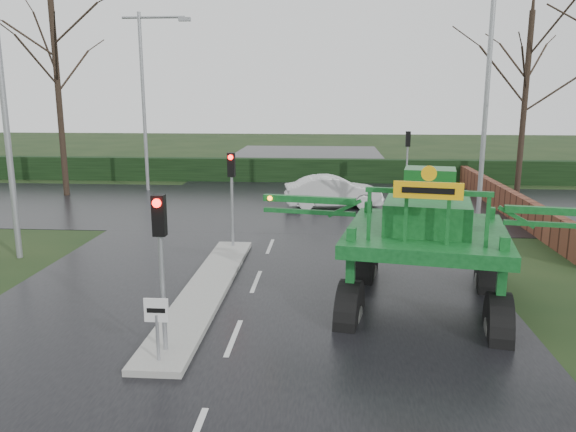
# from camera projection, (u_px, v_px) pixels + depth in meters

# --- Properties ---
(ground) EXTENTS (140.00, 140.00, 0.00)m
(ground) POSITION_uv_depth(u_px,v_px,m) (234.00, 338.00, 12.94)
(ground) COLOR black
(ground) RESTS_ON ground
(road_main) EXTENTS (14.00, 80.00, 0.02)m
(road_main) POSITION_uv_depth(u_px,v_px,m) (275.00, 234.00, 22.68)
(road_main) COLOR black
(road_main) RESTS_ON ground
(road_cross) EXTENTS (80.00, 12.00, 0.02)m
(road_cross) POSITION_uv_depth(u_px,v_px,m) (287.00, 205.00, 28.53)
(road_cross) COLOR black
(road_cross) RESTS_ON ground
(median_island) EXTENTS (1.20, 10.00, 0.16)m
(median_island) POSITION_uv_depth(u_px,v_px,m) (206.00, 290.00, 15.94)
(median_island) COLOR gray
(median_island) RESTS_ON ground
(hedge_row) EXTENTS (44.00, 0.90, 1.50)m
(hedge_row) POSITION_uv_depth(u_px,v_px,m) (296.00, 170.00, 36.17)
(hedge_row) COLOR black
(hedge_row) RESTS_ON ground
(brick_wall) EXTENTS (0.40, 20.00, 1.20)m
(brick_wall) POSITION_uv_depth(u_px,v_px,m) (499.00, 197.00, 27.65)
(brick_wall) COLOR #592D1E
(brick_wall) RESTS_ON ground
(keep_left_sign) EXTENTS (0.50, 0.07, 1.35)m
(keep_left_sign) POSITION_uv_depth(u_px,v_px,m) (157.00, 319.00, 11.34)
(keep_left_sign) COLOR gray
(keep_left_sign) RESTS_ON ground
(traffic_signal_near) EXTENTS (0.26, 0.33, 3.52)m
(traffic_signal_near) POSITION_uv_depth(u_px,v_px,m) (160.00, 240.00, 11.50)
(traffic_signal_near) COLOR gray
(traffic_signal_near) RESTS_ON ground
(traffic_signal_mid) EXTENTS (0.26, 0.33, 3.52)m
(traffic_signal_mid) POSITION_uv_depth(u_px,v_px,m) (232.00, 179.00, 19.79)
(traffic_signal_mid) COLOR gray
(traffic_signal_mid) RESTS_ON ground
(traffic_signal_far) EXTENTS (0.26, 0.33, 3.52)m
(traffic_signal_far) POSITION_uv_depth(u_px,v_px,m) (408.00, 148.00, 31.42)
(traffic_signal_far) COLOR gray
(traffic_signal_far) RESTS_ON ground
(street_light_left_near) EXTENTS (3.85, 0.30, 10.00)m
(street_light_left_near) POSITION_uv_depth(u_px,v_px,m) (10.00, 79.00, 18.11)
(street_light_left_near) COLOR gray
(street_light_left_near) RESTS_ON ground
(street_light_right) EXTENTS (3.85, 0.30, 10.00)m
(street_light_right) POSITION_uv_depth(u_px,v_px,m) (480.00, 83.00, 22.78)
(street_light_right) COLOR gray
(street_light_right) RESTS_ON ground
(street_light_left_far) EXTENTS (3.85, 0.30, 10.00)m
(street_light_left_far) POSITION_uv_depth(u_px,v_px,m) (148.00, 86.00, 31.76)
(street_light_left_far) COLOR gray
(street_light_left_far) RESTS_ON ground
(tree_left_far) EXTENTS (7.70, 7.70, 13.26)m
(tree_left_far) POSITION_uv_depth(u_px,v_px,m) (56.00, 63.00, 29.88)
(tree_left_far) COLOR black
(tree_left_far) RESTS_ON ground
(tree_right_far) EXTENTS (7.00, 7.00, 12.05)m
(tree_right_far) POSITION_uv_depth(u_px,v_px,m) (527.00, 77.00, 31.10)
(tree_right_far) COLOR black
(tree_right_far) RESTS_ON ground
(crop_sprayer) EXTENTS (8.68, 6.11, 4.91)m
(crop_sprayer) POSITION_uv_depth(u_px,v_px,m) (353.00, 226.00, 13.83)
(crop_sprayer) COLOR black
(crop_sprayer) RESTS_ON ground
(white_sedan) EXTENTS (4.98, 2.40, 1.57)m
(white_sedan) POSITION_uv_depth(u_px,v_px,m) (333.00, 208.00, 27.98)
(white_sedan) COLOR silver
(white_sedan) RESTS_ON ground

